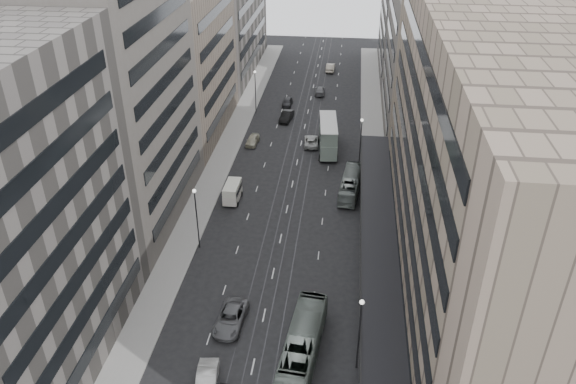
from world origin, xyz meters
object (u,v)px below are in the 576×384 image
at_px(bus_far, 350,184).
at_px(double_decker, 328,135).
at_px(bus_near, 303,344).
at_px(sedan_2, 231,318).
at_px(panel_van, 232,192).
at_px(sedan_1, 207,382).

height_order(bus_far, double_decker, double_decker).
height_order(bus_near, sedan_2, bus_near).
distance_m(bus_far, double_decker, 13.73).
xyz_separation_m(panel_van, sedan_1, (4.13, -32.31, -0.64)).
distance_m(bus_far, sedan_2, 30.44).
height_order(bus_near, bus_far, bus_near).
bearing_deg(sedan_1, sedan_2, 79.34).
height_order(panel_van, sedan_1, panel_van).
bearing_deg(panel_van, bus_near, -65.01).
height_order(bus_near, sedan_1, bus_near).
xyz_separation_m(sedan_1, sedan_2, (0.49, 8.31, -0.03)).
distance_m(bus_near, double_decker, 44.77).
xyz_separation_m(double_decker, panel_van, (-12.38, -17.17, -1.33)).
bearing_deg(bus_far, sedan_2, 73.33).
height_order(double_decker, sedan_1, double_decker).
relative_size(bus_far, double_decker, 1.03).
height_order(bus_near, double_decker, double_decker).
bearing_deg(panel_van, double_decker, 55.08).
bearing_deg(sedan_1, bus_near, 22.62).
xyz_separation_m(bus_near, sedan_1, (-8.22, -4.73, -0.86)).
bearing_deg(panel_van, sedan_2, -78.22).
bearing_deg(bus_far, sedan_1, 77.42).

